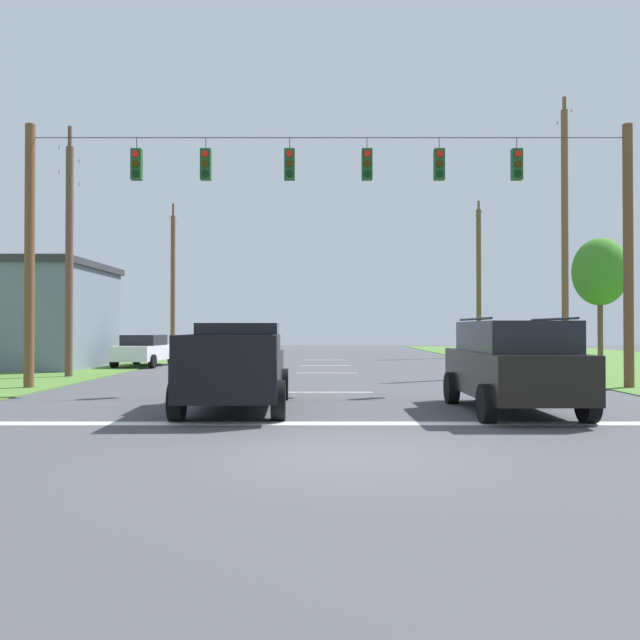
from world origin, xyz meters
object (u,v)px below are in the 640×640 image
object	(u,v)px
utility_pole_mid_left	(68,253)
tree_roadside_right	(598,272)
pickup_truck	(236,366)
utility_pole_mid_right	(563,237)
distant_car_crossing_white	(143,350)
utility_pole_far_left	(172,283)
overhead_signal_span	(327,233)
suv_black	(511,364)
utility_pole_far_right	(477,281)
distant_car_oncoming	(518,347)

from	to	relation	value
utility_pole_mid_left	tree_roadside_right	size ratio (longest dim) A/B	1.47
pickup_truck	utility_pole_mid_right	bearing A→B (deg)	43.68
distant_car_crossing_white	utility_pole_mid_left	bearing A→B (deg)	-98.23
utility_pole_far_left	tree_roadside_right	size ratio (longest dim) A/B	1.55
overhead_signal_span	suv_black	xyz separation A→B (m)	(3.94, -5.60, -3.69)
utility_pole_far_right	utility_pole_mid_left	bearing A→B (deg)	-139.59
utility_pole_mid_left	tree_roadside_right	world-z (taller)	utility_pole_mid_left
distant_car_crossing_white	distant_car_oncoming	size ratio (longest dim) A/B	1.01
pickup_truck	distant_car_oncoming	size ratio (longest dim) A/B	1.25
utility_pole_far_left	tree_roadside_right	xyz separation A→B (m)	(23.74, -9.13, -0.08)
distant_car_oncoming	utility_pole_far_right	bearing A→B (deg)	97.71
suv_black	distant_car_crossing_white	world-z (taller)	suv_black
distant_car_crossing_white	utility_pole_far_left	size ratio (longest dim) A/B	0.44
distant_car_crossing_white	utility_pole_mid_right	xyz separation A→B (m)	(18.43, -4.82, 4.75)
overhead_signal_span	utility_pole_mid_right	size ratio (longest dim) A/B	1.65
utility_pole_mid_left	overhead_signal_span	bearing A→B (deg)	-24.75
overhead_signal_span	utility_pole_far_left	size ratio (longest dim) A/B	1.87
utility_pole_far_right	distant_car_crossing_white	bearing A→B (deg)	-151.91
distant_car_oncoming	tree_roadside_right	distance (m)	5.74
utility_pole_far_left	distant_car_crossing_white	bearing A→B (deg)	-84.18
utility_pole_far_right	utility_pole_far_left	distance (m)	19.70
utility_pole_mid_left	utility_pole_far_left	distance (m)	17.42
overhead_signal_span	utility_pole_mid_right	world-z (taller)	utility_pole_mid_right
distant_car_crossing_white	tree_roadside_right	bearing A→B (deg)	3.92
pickup_truck	utility_pole_mid_right	world-z (taller)	utility_pole_mid_right
utility_pole_mid_left	utility_pole_far_left	size ratio (longest dim) A/B	0.95
overhead_signal_span	utility_pole_far_left	bearing A→B (deg)	114.13
utility_pole_far_left	utility_pole_mid_right	bearing A→B (deg)	-38.46
suv_black	utility_pole_mid_right	xyz separation A→B (m)	(5.77, 11.99, 4.48)
utility_pole_far_left	tree_roadside_right	distance (m)	25.43
utility_pole_mid_right	utility_pole_far_left	world-z (taller)	utility_pole_mid_right
suv_black	utility_pole_mid_right	bearing A→B (deg)	64.28
pickup_truck	utility_pole_far_right	world-z (taller)	utility_pole_far_right
distant_car_crossing_white	utility_pole_far_right	size ratio (longest dim) A/B	0.44
suv_black	utility_pole_far_right	distance (m)	27.64
suv_black	distant_car_oncoming	size ratio (longest dim) A/B	1.10
pickup_truck	utility_pole_far_right	size ratio (longest dim) A/B	0.55
tree_roadside_right	utility_pole_far_left	bearing A→B (deg)	158.97
distant_car_oncoming	utility_pole_far_left	xyz separation A→B (m)	(-20.46, 6.46, 3.96)
overhead_signal_span	utility_pole_mid_right	distance (m)	11.65
suv_black	utility_pole_far_left	world-z (taller)	utility_pole_far_left
distant_car_crossing_white	utility_pole_mid_left	world-z (taller)	utility_pole_mid_left
suv_black	utility_pole_far_right	world-z (taller)	utility_pole_far_right
pickup_truck	utility_pole_mid_left	xyz separation A→B (m)	(-7.55, 9.41, 3.70)
distant_car_crossing_white	tree_roadside_right	world-z (taller)	tree_roadside_right
pickup_truck	utility_pole_mid_right	distance (m)	17.02
tree_roadside_right	distant_car_oncoming	bearing A→B (deg)	140.93
suv_black	tree_roadside_right	distance (m)	21.22
utility_pole_mid_left	utility_pole_mid_right	bearing A→B (deg)	5.65
utility_pole_far_left	utility_pole_mid_left	bearing A→B (deg)	-89.62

